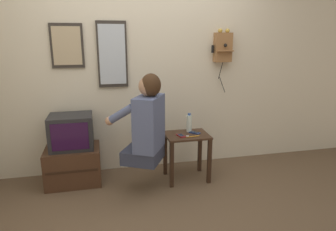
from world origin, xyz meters
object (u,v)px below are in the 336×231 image
object	(u,v)px
wall_phone_antique	(223,47)
cell_phone_held	(181,136)
framed_picture	(67,46)
water_bottle	(189,123)
wall_mirror	(112,55)
television	(71,132)
cell_phone_spare	(195,133)
toothbrush	(192,136)
person	(147,122)

from	to	relation	value
wall_phone_antique	cell_phone_held	world-z (taller)	wall_phone_antique
wall_phone_antique	framed_picture	size ratio (longest dim) A/B	1.61
framed_picture	water_bottle	xyz separation A→B (m)	(1.29, -0.36, -0.86)
wall_mirror	framed_picture	bearing A→B (deg)	179.62
framed_picture	cell_phone_held	world-z (taller)	framed_picture
wall_phone_antique	framed_picture	distance (m)	1.79
television	cell_phone_spare	bearing A→B (deg)	-8.31
toothbrush	cell_phone_spare	bearing A→B (deg)	-36.24
toothbrush	television	bearing A→B (deg)	70.16
television	water_bottle	size ratio (longest dim) A/B	2.09
cell_phone_held	water_bottle	distance (m)	0.21
television	person	bearing A→B (deg)	-27.53
wall_phone_antique	wall_mirror	bearing A→B (deg)	178.22
person	framed_picture	bearing A→B (deg)	78.81
wall_mirror	toothbrush	world-z (taller)	wall_mirror
wall_mirror	cell_phone_spare	bearing A→B (deg)	-26.21
wall_phone_antique	toothbrush	bearing A→B (deg)	-136.43
water_bottle	toothbrush	xyz separation A→B (m)	(-0.03, -0.19, -0.09)
cell_phone_held	water_bottle	size ratio (longest dim) A/B	0.62
framed_picture	toothbrush	size ratio (longest dim) A/B	3.09
framed_picture	cell_phone_spare	size ratio (longest dim) A/B	3.57
cell_phone_held	cell_phone_spare	size ratio (longest dim) A/B	1.01
wall_mirror	cell_phone_spare	distance (m)	1.28
cell_phone_held	wall_phone_antique	bearing A→B (deg)	21.38
person	toothbrush	world-z (taller)	person
cell_phone_spare	person	bearing A→B (deg)	158.50
person	wall_mirror	xyz separation A→B (m)	(-0.28, 0.62, 0.64)
television	wall_mirror	bearing A→B (deg)	24.81
person	framed_picture	world-z (taller)	framed_picture
person	television	size ratio (longest dim) A/B	2.00
wall_phone_antique	water_bottle	world-z (taller)	wall_phone_antique
cell_phone_held	framed_picture	bearing A→B (deg)	143.37
wall_phone_antique	cell_phone_held	size ratio (longest dim) A/B	5.68
water_bottle	framed_picture	bearing A→B (deg)	164.43
wall_mirror	television	bearing A→B (deg)	-155.19
television	wall_phone_antique	xyz separation A→B (m)	(1.80, 0.18, 0.88)
wall_phone_antique	cell_phone_held	bearing A→B (deg)	-144.96
wall_phone_antique	toothbrush	size ratio (longest dim) A/B	4.98
water_bottle	cell_phone_spare	bearing A→B (deg)	-54.83
toothbrush	cell_phone_held	bearing A→B (deg)	55.99
toothbrush	person	bearing A→B (deg)	93.34
cell_phone_spare	water_bottle	distance (m)	0.12
wall_mirror	cell_phone_spare	world-z (taller)	wall_mirror
framed_picture	cell_phone_spare	bearing A→B (deg)	-17.64
television	water_bottle	bearing A→B (deg)	-5.75
wall_phone_antique	person	bearing A→B (deg)	-150.52
wall_mirror	cell_phone_spare	xyz separation A→B (m)	(0.86, -0.42, -0.85)
toothbrush	water_bottle	bearing A→B (deg)	-13.67
person	wall_mirror	bearing A→B (deg)	52.52
wall_phone_antique	water_bottle	xyz separation A→B (m)	(-0.50, -0.31, -0.83)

